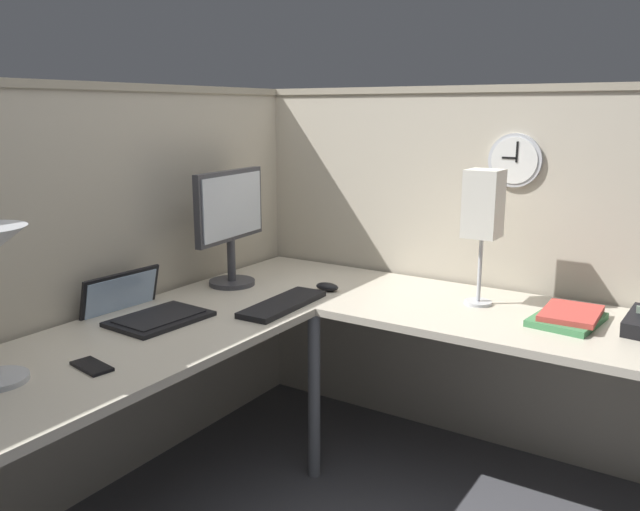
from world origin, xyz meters
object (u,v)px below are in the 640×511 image
Objects in this scene: laptop at (142,310)px; desk_lamp_paper at (483,208)px; book_stack at (569,317)px; cell_phone at (92,366)px; keyboard at (283,304)px; wall_clock at (515,160)px; monitor at (230,219)px; computer_mouse at (327,287)px.

laptop is 0.76× the size of desk_lamp_paper.
desk_lamp_paper is (0.83, -1.00, 0.36)m from laptop.
cell_phone is at bearing 137.62° from book_stack.
keyboard is 0.81m from cell_phone.
cell_phone is 0.65× the size of wall_clock.
laptop reaches higher than cell_phone.
monitor reaches higher than keyboard.
monitor is 0.51m from computer_mouse.
wall_clock is (0.28, -0.03, 0.16)m from desk_lamp_paper.
cell_phone is (-0.95, -0.26, -0.29)m from monitor.
book_stack reaches higher than keyboard.
keyboard is (-0.14, -0.38, -0.28)m from monitor.
laptop is at bearing 129.59° from desk_lamp_paper.
wall_clock is (0.32, 0.32, 0.53)m from book_stack.
desk_lamp_paper is at bearing -75.25° from computer_mouse.
desk_lamp_paper reaches higher than book_stack.
monitor is 3.47× the size of cell_phone.
wall_clock reaches higher than monitor.
wall_clock reaches higher than book_stack.
wall_clock is at bearing -43.05° from laptop.
desk_lamp_paper is at bearing -56.48° from keyboard.
laptop is at bearing 40.60° from cell_phone.
wall_clock is at bearing -16.83° from cell_phone.
computer_mouse is 0.94m from wall_clock.
keyboard is at bearing 175.53° from computer_mouse.
desk_lamp_paper is 0.32m from wall_clock.
laptop is (-0.52, -0.01, -0.27)m from monitor.
book_stack is (0.78, -1.35, -0.00)m from laptop.
book_stack is at bearing -83.29° from computer_mouse.
book_stack is at bearing -60.03° from laptop.
computer_mouse is at bearing -70.22° from monitor.
book_stack is (0.40, -0.98, 0.01)m from keyboard.
wall_clock is at bearing -55.58° from computer_mouse.
monitor is at bearing 109.78° from computer_mouse.
computer_mouse is 0.34× the size of book_stack.
book_stack reaches higher than cell_phone.
laptop reaches higher than keyboard.
computer_mouse is 1.10m from cell_phone.
desk_lamp_paper is (0.05, 0.35, 0.36)m from book_stack.
computer_mouse is 0.96m from book_stack.
book_stack is 0.70m from wall_clock.
book_stack is at bearing -79.29° from monitor.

